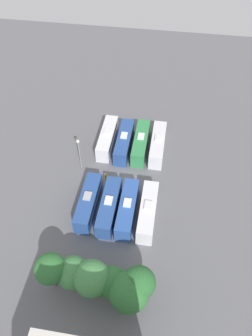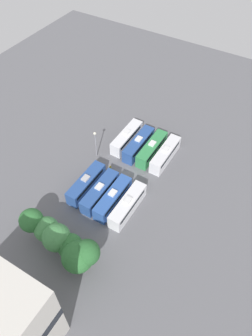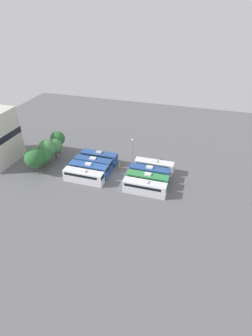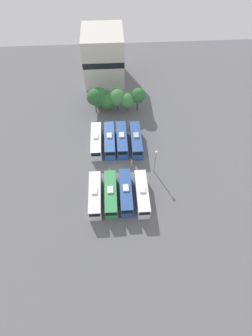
# 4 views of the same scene
# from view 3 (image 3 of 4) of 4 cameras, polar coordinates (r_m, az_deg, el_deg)

# --- Properties ---
(ground_plane) EXTENTS (116.70, 116.70, 0.00)m
(ground_plane) POSITION_cam_3_polar(r_m,az_deg,el_deg) (67.39, -1.45, -1.87)
(ground_plane) COLOR slate
(bus_0) EXTENTS (2.50, 10.18, 3.48)m
(bus_0) POSITION_cam_3_polar(r_m,az_deg,el_deg) (60.93, 4.04, -4.20)
(bus_0) COLOR silver
(bus_0) RESTS_ON ground_plane
(bus_1) EXTENTS (2.50, 10.18, 3.48)m
(bus_1) POSITION_cam_3_polar(r_m,az_deg,el_deg) (63.50, 4.68, -2.52)
(bus_1) COLOR #338C4C
(bus_1) RESTS_ON ground_plane
(bus_2) EXTENTS (2.50, 10.18, 3.48)m
(bus_2) POSITION_cam_3_polar(r_m,az_deg,el_deg) (66.11, 5.07, -0.97)
(bus_2) COLOR #284C93
(bus_2) RESTS_ON ground_plane
(bus_3) EXTENTS (2.50, 10.18, 3.48)m
(bus_3) POSITION_cam_3_polar(r_m,az_deg,el_deg) (68.80, 6.12, 0.44)
(bus_3) COLOR white
(bus_3) RESTS_ON ground_plane
(bus_4) EXTENTS (2.50, 10.18, 3.48)m
(bus_4) POSITION_cam_3_polar(r_m,az_deg,el_deg) (65.37, -9.24, -1.73)
(bus_4) COLOR white
(bus_4) RESTS_ON ground_plane
(bus_5) EXTENTS (2.50, 10.18, 3.48)m
(bus_5) POSITION_cam_3_polar(r_m,az_deg,el_deg) (67.80, -8.12, -0.25)
(bus_5) COLOR #2D56A8
(bus_5) RESTS_ON ground_plane
(bus_6) EXTENTS (2.50, 10.18, 3.48)m
(bus_6) POSITION_cam_3_polar(r_m,az_deg,el_deg) (70.07, -7.16, 1.01)
(bus_6) COLOR #284C93
(bus_6) RESTS_ON ground_plane
(bus_7) EXTENTS (2.50, 10.18, 3.48)m
(bus_7) POSITION_cam_3_polar(r_m,az_deg,el_deg) (72.66, -5.87, 2.35)
(bus_7) COLOR #284C93
(bus_7) RESTS_ON ground_plane
(worker_person) EXTENTS (0.36, 0.36, 1.82)m
(worker_person) POSITION_cam_3_polar(r_m,az_deg,el_deg) (69.93, -1.46, 0.38)
(worker_person) COLOR gold
(worker_person) RESTS_ON ground_plane
(light_pole) EXTENTS (0.60, 0.60, 6.94)m
(light_pole) POSITION_cam_3_polar(r_m,az_deg,el_deg) (71.53, 1.43, 4.81)
(light_pole) COLOR gray
(light_pole) RESTS_ON ground_plane
(tree_0) EXTENTS (4.27, 4.27, 6.93)m
(tree_0) POSITION_cam_3_polar(r_m,az_deg,el_deg) (69.72, -19.18, 2.06)
(tree_0) COLOR brown
(tree_0) RESTS_ON ground_plane
(tree_1) EXTENTS (5.23, 5.23, 6.61)m
(tree_1) POSITION_cam_3_polar(r_m,az_deg,el_deg) (71.45, -19.30, 2.07)
(tree_1) COLOR brown
(tree_1) RESTS_ON ground_plane
(tree_2) EXTENTS (4.26, 4.26, 5.63)m
(tree_2) POSITION_cam_3_polar(r_m,az_deg,el_deg) (72.76, -17.52, 2.53)
(tree_2) COLOR brown
(tree_2) RESTS_ON ground_plane
(tree_3) EXTENTS (4.78, 4.78, 6.80)m
(tree_3) POSITION_cam_3_polar(r_m,az_deg,el_deg) (74.23, -16.79, 4.10)
(tree_3) COLOR brown
(tree_3) RESTS_ON ground_plane
(tree_4) EXTENTS (4.37, 4.37, 6.03)m
(tree_4) POSITION_cam_3_polar(r_m,az_deg,el_deg) (76.17, -15.31, 4.61)
(tree_4) COLOR brown
(tree_4) RESTS_ON ground_plane
(tree_5) EXTENTS (4.18, 4.18, 6.96)m
(tree_5) POSITION_cam_3_polar(r_m,az_deg,el_deg) (77.99, -14.66, 6.24)
(tree_5) COLOR brown
(tree_5) RESTS_ON ground_plane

